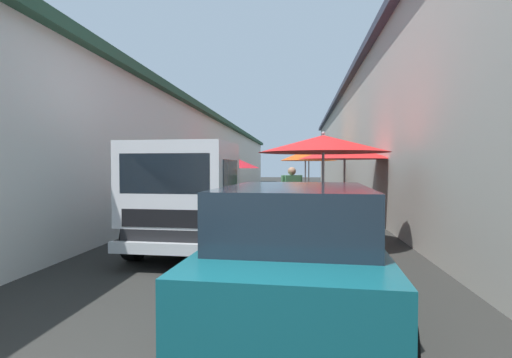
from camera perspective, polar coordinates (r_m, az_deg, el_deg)
The scene contains 12 objects.
ground at distance 15.66m, azimuth 2.85°, elevation -4.27°, with size 90.00×90.00×0.00m, color #282826.
building_left_whitewash at distance 19.37m, azimuth -17.00°, elevation 3.06°, with size 49.80×7.50×4.19m.
building_right_concrete at distance 18.76m, azimuth 24.34°, elevation 5.35°, with size 49.80×7.50×5.72m.
fruit_stall_far_right at distance 20.05m, azimuth 7.66°, elevation 2.49°, with size 2.79×2.79×2.33m.
fruit_stall_mid_lane at distance 15.91m, azimuth -3.46°, elevation 1.59°, with size 2.18×2.18×2.13m.
fruit_stall_far_left at distance 11.40m, azimuth 12.52°, elevation 2.92°, with size 2.62×2.62×2.37m.
fruit_stall_near_left at distance 8.18m, azimuth 9.69°, elevation 3.12°, with size 2.67×2.67×2.38m.
fruit_stall_near_right at distance 17.64m, azimuth 7.06°, elevation 2.54°, with size 2.23×2.23×2.46m.
hatchback_car at distance 4.57m, azimuth 5.91°, elevation -9.93°, with size 3.99×2.09×1.45m.
delivery_truck at distance 7.64m, azimuth -9.02°, elevation -2.89°, with size 5.00×2.15×2.08m.
vendor_by_crates at distance 10.92m, azimuth 5.18°, elevation -1.91°, with size 0.41×0.58×1.65m.
plastic_stool at distance 13.16m, azimuth -6.50°, elevation -4.02°, with size 0.30×0.30×0.43m.
Camera 1 is at (-2.05, -0.92, 1.67)m, focal length 27.73 mm.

